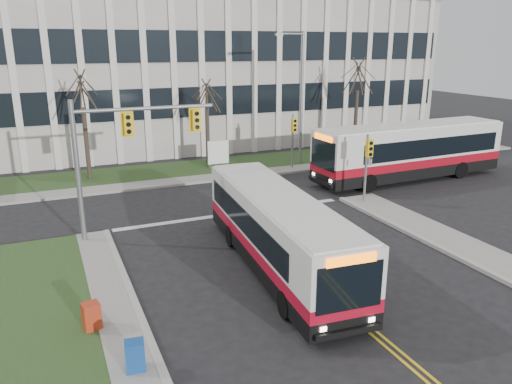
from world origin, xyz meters
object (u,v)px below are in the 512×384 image
object	(u,v)px
streetlight	(299,92)
newspaper_box_red	(92,318)
directory_sign	(218,153)
bus_main	(278,233)
newspaper_box_blue	(135,358)
bus_cross	(409,153)

from	to	relation	value
streetlight	newspaper_box_red	distance (m)	23.32
streetlight	directory_sign	xyz separation A→B (m)	(-5.53, 1.30, -4.02)
bus_main	streetlight	bearing A→B (deg)	63.86
bus_main	newspaper_box_red	distance (m)	7.34
directory_sign	newspaper_box_red	bearing A→B (deg)	-119.93
streetlight	bus_main	world-z (taller)	streetlight
streetlight	newspaper_box_blue	world-z (taller)	streetlight
directory_sign	newspaper_box_red	distance (m)	20.56
streetlight	newspaper_box_red	size ratio (longest dim) A/B	9.68
bus_cross	newspaper_box_blue	xyz separation A→B (m)	(-19.72, -13.05, -1.25)
streetlight	bus_cross	bearing A→B (deg)	-51.50
newspaper_box_blue	newspaper_box_red	distance (m)	2.67
bus_cross	newspaper_box_red	world-z (taller)	bus_cross
bus_cross	newspaper_box_red	xyz separation A→B (m)	(-20.55, -10.51, -1.25)
streetlight	bus_cross	world-z (taller)	streetlight
bus_cross	streetlight	bearing A→B (deg)	-143.47
bus_main	directory_sign	bearing A→B (deg)	83.22
bus_main	bus_cross	bearing A→B (deg)	37.41
directory_sign	newspaper_box_blue	world-z (taller)	directory_sign
directory_sign	bus_cross	bearing A→B (deg)	-35.31
newspaper_box_blue	newspaper_box_red	xyz separation A→B (m)	(-0.83, 2.54, 0.00)
bus_main	newspaper_box_red	bearing A→B (deg)	-161.39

